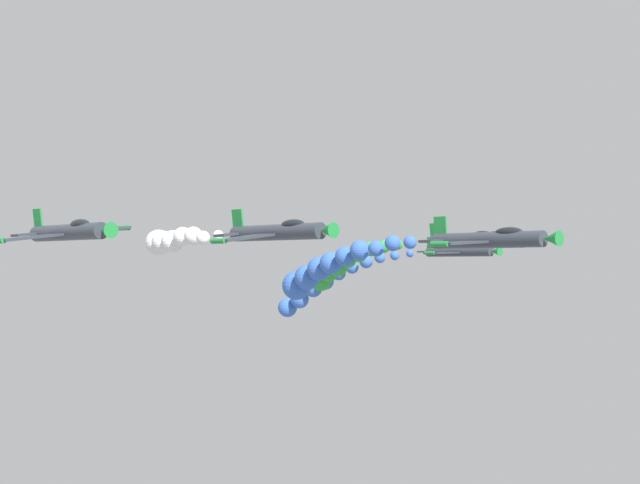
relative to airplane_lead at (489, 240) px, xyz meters
The scene contains 10 objects.
airplane_lead is the anchor object (origin of this frame).
smoke_trail_lead 18.74m from the airplane_lead, 94.73° to the right, with size 4.27×17.30×5.37m.
airplane_left_inner 13.47m from the airplane_lead, 139.77° to the right, with size 9.56×10.35×2.32m.
airplane_right_inner 14.47m from the airplane_lead, 41.76° to the right, with size 9.53×10.35×2.61m.
smoke_trail_right_inner 26.31m from the airplane_lead, 68.68° to the right, with size 3.49×12.28×2.22m.
airplane_left_outer 27.64m from the airplane_lead, 139.12° to the right, with size 9.53×10.35×2.64m.
smoke_trail_left_outer 45.19m from the airplane_lead, 120.93° to the right, with size 5.45×19.64×6.08m.
airplane_right_outer 28.45m from the airplane_lead, 40.17° to the right, with size 9.54×10.35×2.59m.
airplane_trailing 41.90m from the airplane_lead, 138.71° to the right, with size 9.56×10.35×2.32m.
smoke_trail_trailing 59.86m from the airplane_lead, 121.31° to the right, with size 2.86×23.23×8.93m.
Camera 1 is at (50.87, 54.89, 78.12)m, focal length 52.06 mm.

